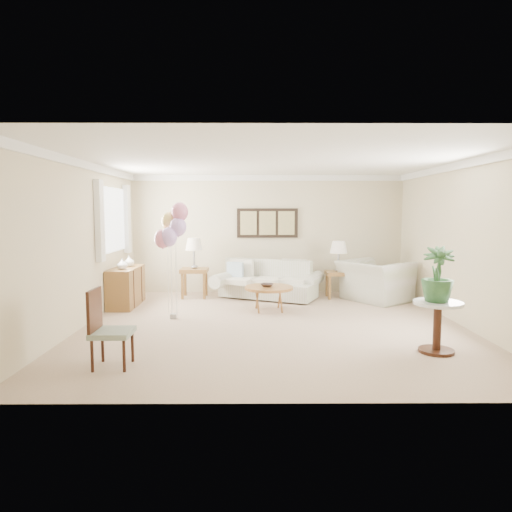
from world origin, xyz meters
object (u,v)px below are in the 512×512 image
(coffee_table, at_px, (269,288))
(accent_chair, at_px, (106,327))
(sofa, at_px, (268,283))
(balloon_cluster, at_px, (172,228))
(armchair, at_px, (375,281))

(coffee_table, distance_m, accent_chair, 3.60)
(accent_chair, bearing_deg, sofa, 64.31)
(balloon_cluster, bearing_deg, accent_chair, -98.39)
(coffee_table, xyz_separation_m, armchair, (2.17, 0.92, -0.01))
(sofa, bearing_deg, accent_chair, -115.69)
(coffee_table, relative_size, balloon_cluster, 0.45)
(armchair, relative_size, balloon_cluster, 0.64)
(armchair, relative_size, accent_chair, 1.35)
(armchair, distance_m, accent_chair, 5.72)
(armchair, bearing_deg, sofa, 47.15)
(armchair, bearing_deg, coffee_table, 78.08)
(sofa, bearing_deg, coffee_table, -91.40)
(accent_chair, bearing_deg, coffee_table, 56.29)
(sofa, relative_size, coffee_table, 2.76)
(coffee_table, bearing_deg, balloon_cluster, -160.31)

